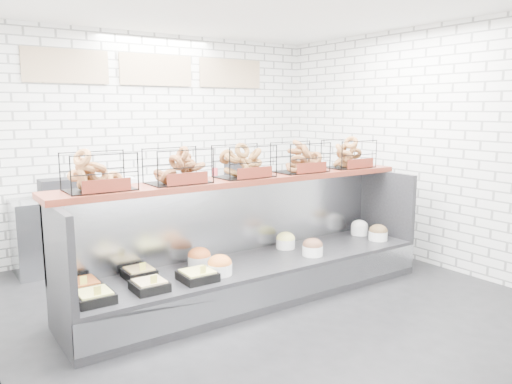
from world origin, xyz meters
TOP-DOWN VIEW (x-y plane):
  - ground at (0.00, 0.00)m, footprint 5.50×5.50m
  - room_shell at (0.00, 0.60)m, footprint 5.02×5.51m
  - display_case at (-0.02, 0.34)m, footprint 4.00×0.90m
  - bagel_shelf at (0.00, 0.52)m, footprint 4.10×0.50m
  - prep_counter at (-0.01, 2.43)m, footprint 4.00×0.60m

SIDE VIEW (x-z plane):
  - ground at x=0.00m, z-range 0.00..0.00m
  - display_case at x=-0.02m, z-range -0.28..0.92m
  - prep_counter at x=-0.01m, z-range -0.13..1.07m
  - bagel_shelf at x=0.00m, z-range 1.19..1.59m
  - room_shell at x=0.00m, z-range 0.55..3.56m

